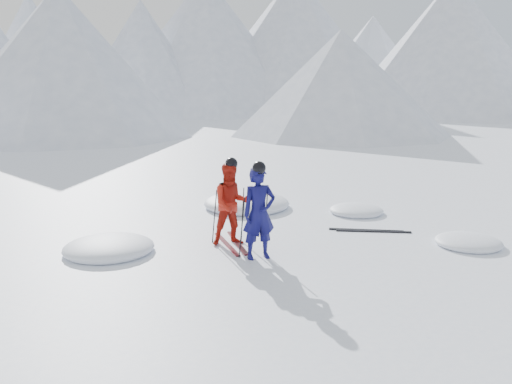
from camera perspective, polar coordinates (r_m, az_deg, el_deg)
name	(u,v)px	position (r m, az deg, el deg)	size (l,w,h in m)	color
ground	(349,238)	(12.18, 9.78, -4.75)	(160.00, 160.00, 0.00)	white
mountain_range	(177,39)	(46.81, -8.34, 15.63)	(106.15, 62.94, 15.53)	#B2BCD1
skier_blue	(259,213)	(10.42, 0.32, -2.25)	(0.66, 0.43, 1.80)	#0D0C4A
skier_red	(232,204)	(11.33, -2.57, -1.27)	(0.85, 0.66, 1.75)	#AF1B0E
pole_blue_left	(242,228)	(10.52, -1.51, -3.81)	(0.02, 0.02, 1.20)	black
pole_blue_right	(266,224)	(10.82, 1.01, -3.37)	(0.02, 0.02, 1.20)	black
pole_red_left	(215,216)	(11.53, -4.39, -2.55)	(0.02, 0.02, 1.16)	black
pole_red_right	(243,215)	(11.64, -1.43, -2.38)	(0.02, 0.02, 1.16)	black
ski_worn_left	(227,244)	(11.52, -3.09, -5.49)	(0.09, 1.70, 0.03)	black
ski_worn_right	(237,243)	(11.60, -1.97, -5.35)	(0.09, 1.70, 0.03)	black
ski_loose_a	(366,230)	(12.79, 11.51, -3.95)	(0.09, 1.70, 0.03)	black
ski_loose_b	(373,231)	(12.73, 12.26, -4.06)	(0.09, 1.70, 0.03)	black
snow_lumps	(252,221)	(13.43, -0.44, -3.03)	(8.64, 6.91, 0.51)	white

